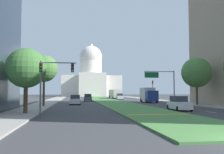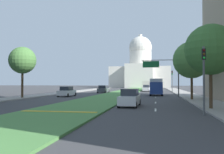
{
  "view_description": "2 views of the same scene",
  "coord_description": "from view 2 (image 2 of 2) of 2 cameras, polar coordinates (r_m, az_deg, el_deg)",
  "views": [
    {
      "loc": [
        -8.04,
        -10.85,
        2.38
      ],
      "look_at": [
        1.4,
        53.81,
        6.09
      ],
      "focal_mm": 40.87,
      "sensor_mm": 36.0,
      "label": 1
    },
    {
      "loc": [
        7.58,
        -5.71,
        2.47
      ],
      "look_at": [
        -0.14,
        37.81,
        3.45
      ],
      "focal_mm": 39.63,
      "sensor_mm": 36.0,
      "label": 2
    }
  ],
  "objects": [
    {
      "name": "street_tree_right_mid",
      "position": [
        36.1,
        17.88,
        3.76
      ],
      "size": [
        5.14,
        5.14,
        8.18
      ],
      "color": "#4C3823",
      "rests_on": "ground_plane"
    },
    {
      "name": "lane_dashes_right",
      "position": [
        55.67,
        10.04,
        -3.79
      ],
      "size": [
        0.16,
        73.84,
        0.01
      ],
      "color": "silver",
      "rests_on": "ground_plane"
    },
    {
      "name": "sedan_lead_stopped",
      "position": [
        25.6,
        4.1,
        -4.91
      ],
      "size": [
        2.02,
        4.46,
        1.82
      ],
      "color": "silver",
      "rests_on": "ground_plane"
    },
    {
      "name": "sidewalk_right",
      "position": [
        53.78,
        16.57,
        -3.77
      ],
      "size": [
        4.0,
        107.27,
        0.15
      ],
      "primitive_type": "cube",
      "color": "#9E9991",
      "rests_on": "ground_plane"
    },
    {
      "name": "sedan_midblock",
      "position": [
        44.52,
        -10.38,
        -3.36
      ],
      "size": [
        2.03,
        4.71,
        1.77
      ],
      "color": "silver",
      "rests_on": "ground_plane"
    },
    {
      "name": "capitol_building",
      "position": [
        124.51,
        6.56,
        1.54
      ],
      "size": [
        28.79,
        24.71,
        26.71
      ],
      "color": "silver",
      "rests_on": "ground_plane"
    },
    {
      "name": "ground_plane",
      "position": [
        65.79,
        3.44,
        -3.42
      ],
      "size": [
        262.21,
        262.21,
        0.0
      ],
      "primitive_type": "plane",
      "color": "#3D3D3F"
    },
    {
      "name": "city_bus",
      "position": [
        77.46,
        8.1,
        -1.78
      ],
      "size": [
        2.62,
        11.0,
        2.95
      ],
      "color": "beige",
      "rests_on": "ground_plane"
    },
    {
      "name": "sedan_far_horizon",
      "position": [
        68.93,
        7.96,
        -2.61
      ],
      "size": [
        2.15,
        4.69,
        1.81
      ],
      "color": "silver",
      "rests_on": "ground_plane"
    },
    {
      "name": "traffic_light_far_right",
      "position": [
        56.21,
        13.7,
        -0.38
      ],
      "size": [
        0.28,
        0.35,
        5.2
      ],
      "color": "#515456",
      "rests_on": "ground_plane"
    },
    {
      "name": "grass_median",
      "position": [
        59.87,
        2.78,
        -3.57
      ],
      "size": [
        6.89,
        107.27,
        0.14
      ],
      "primitive_type": "cube",
      "color": "#4C8442",
      "rests_on": "ground_plane"
    },
    {
      "name": "street_tree_right_near",
      "position": [
        24.09,
        21.76,
        5.88
      ],
      "size": [
        4.59,
        4.59,
        7.74
      ],
      "color": "#4C3823",
      "rests_on": "ground_plane"
    },
    {
      "name": "street_tree_left_mid",
      "position": [
        40.81,
        -19.95,
        3.62
      ],
      "size": [
        4.17,
        4.17,
        8.0
      ],
      "color": "#4C3823",
      "rests_on": "ground_plane"
    },
    {
      "name": "sedan_distant",
      "position": [
        59.35,
        -2.02,
        -2.85
      ],
      "size": [
        2.18,
        4.7,
        1.78
      ],
      "color": "#4C5156",
      "rests_on": "ground_plane"
    },
    {
      "name": "box_truck_delivery",
      "position": [
        48.09,
        10.16,
        -2.2
      ],
      "size": [
        2.4,
        6.4,
        3.2
      ],
      "color": "navy",
      "rests_on": "ground_plane"
    },
    {
      "name": "overhead_guide_sign",
      "position": [
        42.87,
        11.95,
        1.7
      ],
      "size": [
        6.21,
        0.2,
        6.5
      ],
      "color": "#515456",
      "rests_on": "ground_plane"
    },
    {
      "name": "traffic_light_near_right",
      "position": [
        19.84,
        20.43,
        1.25
      ],
      "size": [
        0.28,
        0.35,
        5.2
      ],
      "color": "#515456",
      "rests_on": "ground_plane"
    },
    {
      "name": "sidewalk_left",
      "position": [
        57.5,
        -11.65,
        -3.63
      ],
      "size": [
        4.0,
        107.27,
        0.15
      ],
      "primitive_type": "cube",
      "color": "#9E9991",
      "rests_on": "ground_plane"
    },
    {
      "name": "median_curb_nose",
      "position": [
        20.21,
        -12.15,
        -7.8
      ],
      "size": [
        6.2,
        0.5,
        0.04
      ],
      "primitive_type": "cube",
      "color": "gold",
      "rests_on": "grass_median"
    }
  ]
}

